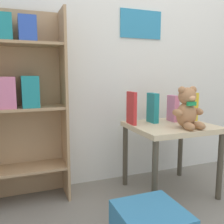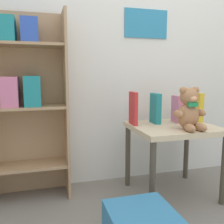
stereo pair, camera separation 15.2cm
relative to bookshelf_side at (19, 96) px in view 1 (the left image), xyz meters
name	(u,v)px [view 1 (the left image)]	position (x,y,z in m)	size (l,w,h in m)	color
wall_back	(136,31)	(0.95, 0.14, 0.50)	(4.80, 0.07, 2.50)	silver
bookshelf_side	(19,96)	(0.00, 0.00, 0.00)	(0.61, 0.25, 1.32)	tan
display_table	(171,134)	(1.04, -0.27, -0.30)	(0.59, 0.52, 0.52)	beige
teddy_bear	(188,109)	(1.07, -0.41, -0.09)	(0.22, 0.20, 0.29)	#A8754C
book_standing_red	(132,108)	(0.77, -0.15, -0.10)	(0.03, 0.14, 0.24)	red
book_standing_teal	(153,108)	(0.95, -0.15, -0.11)	(0.04, 0.12, 0.23)	teal
book_standing_pink	(173,108)	(1.13, -0.16, -0.12)	(0.04, 0.12, 0.20)	#D17093
book_standing_yellow	(191,106)	(1.30, -0.16, -0.11)	(0.04, 0.14, 0.22)	gold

